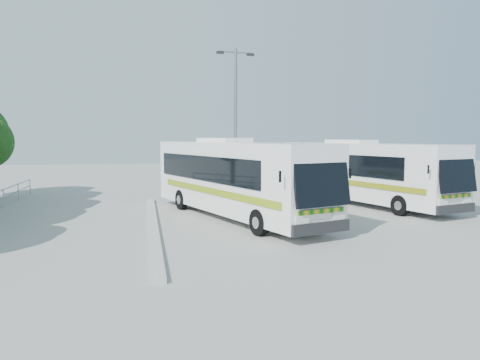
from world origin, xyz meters
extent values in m
plane|color=gray|center=(0.00, 0.00, 0.00)|extent=(100.00, 100.00, 0.00)
cube|color=#B2B2AD|center=(-2.30, 2.00, 0.07)|extent=(0.40, 16.00, 0.15)
cylinder|color=gray|center=(-10.00, 14.00, 0.50)|extent=(0.06, 0.06, 1.00)
cube|color=white|center=(1.47, 3.43, 1.93)|extent=(6.34, 12.52, 3.14)
cube|color=black|center=(3.43, -2.46, 2.31)|extent=(2.39, 1.19, 2.00)
cube|color=black|center=(0.03, 3.60, 2.31)|extent=(3.17, 9.38, 1.13)
cube|color=black|center=(2.51, 4.43, 2.31)|extent=(3.17, 9.38, 1.13)
cube|color=#0D5C0D|center=(0.32, 2.72, 1.34)|extent=(3.41, 10.16, 0.29)
cylinder|color=black|center=(1.63, -0.75, 0.51)|extent=(0.62, 1.07, 1.03)
cylinder|color=black|center=(3.84, -0.01, 0.51)|extent=(0.62, 1.07, 1.03)
cylinder|color=black|center=(-0.74, 6.38, 0.51)|extent=(0.62, 1.07, 1.03)
cylinder|color=black|center=(1.46, 7.11, 0.51)|extent=(0.62, 1.07, 1.03)
cube|color=white|center=(9.31, 6.35, 1.87)|extent=(5.74, 12.20, 3.05)
cube|color=black|center=(10.99, 0.57, 2.25)|extent=(2.33, 1.08, 1.94)
cube|color=black|center=(7.92, 6.58, 2.25)|extent=(2.72, 9.22, 1.10)
cube|color=black|center=(10.36, 7.28, 2.25)|extent=(2.72, 9.22, 1.10)
cube|color=#0F610D|center=(8.17, 5.71, 1.30)|extent=(2.93, 9.98, 0.28)
cylinder|color=black|center=(9.31, 2.30, 0.50)|extent=(0.57, 1.04, 1.00)
cylinder|color=black|center=(11.48, 2.93, 0.50)|extent=(0.57, 1.04, 1.00)
cylinder|color=black|center=(7.28, 9.30, 0.50)|extent=(0.57, 1.04, 1.00)
cylinder|color=black|center=(9.44, 9.93, 0.50)|extent=(0.57, 1.04, 1.00)
cylinder|color=gray|center=(2.00, 5.83, 4.10)|extent=(0.19, 0.19, 8.19)
cylinder|color=gray|center=(2.00, 5.83, 7.99)|extent=(1.63, 0.38, 0.08)
cube|color=black|center=(1.19, 5.68, 7.94)|extent=(0.39, 0.25, 0.12)
cube|color=black|center=(2.81, 5.97, 7.94)|extent=(0.39, 0.25, 0.12)
camera|label=1|loc=(-2.61, -17.75, 3.74)|focal=35.00mm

